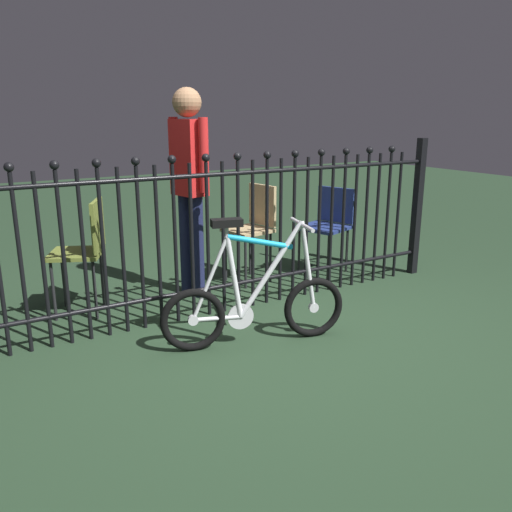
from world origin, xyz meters
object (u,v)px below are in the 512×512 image
bicycle (255,303)px  chair_olive (86,245)px  chair_navy (328,221)px  chair_tan (254,222)px  person_visitor (189,174)px

bicycle → chair_olive: bearing=125.8°
bicycle → chair_navy: size_ratio=1.53×
bicycle → chair_tan: (0.71, 1.23, 0.26)m
chair_tan → bicycle: bearing=-119.8°
bicycle → chair_olive: 1.45m
bicycle → person_visitor: (0.05, 1.16, 0.75)m
chair_olive → chair_tan: bearing=2.7°
chair_tan → chair_navy: 0.79m
chair_olive → person_visitor: bearing=0.2°
chair_tan → chair_navy: bearing=-8.1°
person_visitor → bicycle: bearing=-92.3°
person_visitor → chair_olive: bearing=-179.8°
chair_tan → person_visitor: (-0.66, -0.07, 0.49)m
chair_tan → chair_navy: chair_tan is taller
chair_navy → person_visitor: (-1.44, 0.04, 0.54)m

